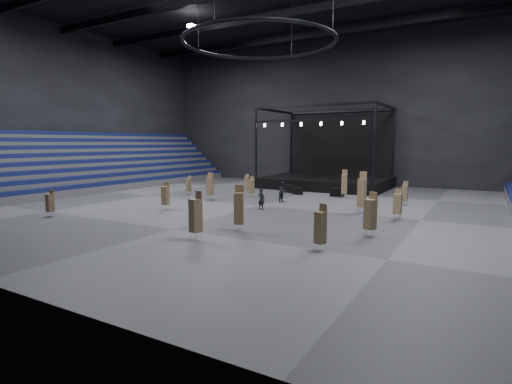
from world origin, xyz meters
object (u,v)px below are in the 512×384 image
Objects in this scene: chair_stack_0 at (189,185)px; chair_stack_4 at (370,214)px; chair_stack_7 at (50,202)px; flight_case_mid at (297,191)px; chair_stack_2 at (398,203)px; flight_case_right at (337,192)px; chair_stack_11 at (251,186)px; chair_stack_10 at (247,182)px; chair_stack_8 at (165,195)px; crew_member at (283,192)px; man_center at (261,199)px; chair_stack_9 at (320,227)px; flight_case_left at (289,189)px; chair_stack_3 at (405,193)px; stage at (327,175)px; chair_stack_5 at (239,208)px; chair_stack_6 at (344,184)px; chair_stack_13 at (362,192)px; chair_stack_12 at (210,185)px; chair_stack_1 at (196,215)px.

chair_stack_4 is at bearing -11.53° from chair_stack_0.
flight_case_mid is at bearing 63.50° from chair_stack_7.
chair_stack_7 is (-21.35, -10.94, -0.12)m from chair_stack_2.
chair_stack_4 is (6.96, -15.17, 0.89)m from flight_case_right.
chair_stack_2 reaches higher than chair_stack_11.
chair_stack_10 is at bearing 161.74° from chair_stack_4.
chair_stack_4 is (-0.35, -5.87, 0.18)m from chair_stack_2.
crew_member is (6.11, 8.11, -0.24)m from chair_stack_8.
man_center is at bearing -82.10° from flight_case_mid.
chair_stack_2 is 0.92× the size of chair_stack_9.
crew_member is at bearing 162.92° from chair_stack_2.
flight_case_left is at bearing 143.27° from chair_stack_2.
flight_case_right is 16.69m from chair_stack_8.
chair_stack_2 is at bearing -165.31° from man_center.
chair_stack_4 is at bearing -87.68° from chair_stack_3.
crew_member is at bearing -86.44° from stage.
chair_stack_2 is at bearing -38.01° from flight_case_left.
chair_stack_5 is 17.00m from chair_stack_6.
chair_stack_3 is at bearing 9.88° from chair_stack_11.
chair_stack_13 reaches higher than chair_stack_8.
chair_stack_4 is at bearing -92.11° from chair_stack_2.
chair_stack_9 reaches higher than crew_member.
chair_stack_13 is (-2.45, 7.28, 0.25)m from chair_stack_4.
chair_stack_9 is at bearing -73.70° from flight_case_right.
chair_stack_12 is at bearing 178.37° from chair_stack_4.
crew_member is at bearing -77.01° from man_center.
chair_stack_8 reaches higher than flight_case_left.
chair_stack_0 is 1.00× the size of chair_stack_7.
chair_stack_2 is 6.96m from chair_stack_3.
chair_stack_5 is 1.52× the size of crew_member.
stage reaches higher than chair_stack_3.
crew_member is (-7.43, 1.99, -0.66)m from chair_stack_13.
chair_stack_11 is at bearing -171.65° from chair_stack_3.
crew_member is (4.20, -1.68, -0.15)m from chair_stack_11.
chair_stack_3 is 0.81× the size of chair_stack_12.
chair_stack_1 is 21.84m from chair_stack_10.
flight_case_mid is 0.86× the size of flight_case_right.
chair_stack_5 is 1.45× the size of chair_stack_7.
chair_stack_9 reaches higher than flight_case_right.
chair_stack_9 is 1.27× the size of crew_member.
chair_stack_2 reaches higher than chair_stack_3.
stage is at bearing 137.88° from chair_stack_4.
flight_case_mid is 5.64m from crew_member.
chair_stack_8 is at bearing -98.82° from chair_stack_11.
chair_stack_1 is 1.46× the size of chair_stack_10.
flight_case_right is (5.33, -0.58, 0.01)m from flight_case_left.
flight_case_mid is at bearing 79.36° from chair_stack_5.
chair_stack_1 is 1.06× the size of chair_stack_4.
chair_stack_12 is (-9.35, 9.79, -0.11)m from chair_stack_5.
chair_stack_4 is 1.39× the size of crew_member.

